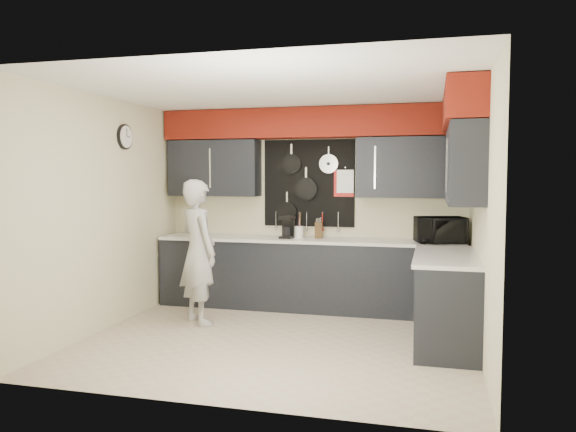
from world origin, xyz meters
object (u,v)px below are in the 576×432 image
(utensil_crock, at_px, (299,232))
(coffee_maker, at_px, (287,226))
(microwave, at_px, (440,230))
(knife_block, at_px, (319,230))
(person, at_px, (198,252))

(utensil_crock, relative_size, coffee_maker, 0.52)
(microwave, relative_size, knife_block, 2.71)
(knife_block, distance_m, person, 1.61)
(coffee_maker, height_order, person, person)
(utensil_crock, xyz_separation_m, person, (-0.96, -1.02, -0.16))
(microwave, distance_m, coffee_maker, 1.90)
(coffee_maker, bearing_deg, microwave, 5.04)
(microwave, relative_size, person, 0.33)
(utensil_crock, bearing_deg, person, -133.47)
(coffee_maker, xyz_separation_m, person, (-0.83, -0.96, -0.23))
(knife_block, height_order, coffee_maker, coffee_maker)
(knife_block, relative_size, coffee_maker, 0.70)
(knife_block, bearing_deg, utensil_crock, 177.88)
(utensil_crock, height_order, person, person)
(knife_block, xyz_separation_m, person, (-1.22, -1.04, -0.18))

